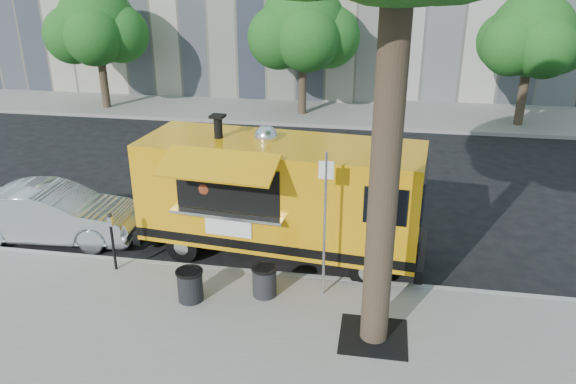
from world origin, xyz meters
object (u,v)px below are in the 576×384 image
far_tree_c (532,35)px  trash_bin_left (190,284)px  sign_post (325,217)px  food_truck (279,195)px  sedan (53,214)px  far_tree_b (303,27)px  trash_bin_right (264,280)px  parking_meter (112,235)px  far_tree_a (97,25)px

far_tree_c → trash_bin_left: 17.46m
far_tree_c → sign_post: bearing=-114.8°
sign_post → trash_bin_left: sign_post is taller
food_truck → sedan: size_ratio=1.60×
trash_bin_left → sedan: bearing=152.4°
far_tree_b → trash_bin_right: far_tree_b is taller
far_tree_c → trash_bin_left: far_tree_c is taller
sign_post → parking_meter: 4.64m
far_tree_b → sedan: size_ratio=1.32×
food_truck → sedan: food_truck is taller
food_truck → trash_bin_right: bearing=-82.3°
far_tree_c → parking_meter: 17.82m
far_tree_b → sign_post: bearing=-79.9°
parking_meter → sedan: parking_meter is taller
sign_post → sedan: sign_post is taller
sedan → far_tree_a: bearing=16.4°
far_tree_a → far_tree_b: far_tree_b is taller
far_tree_c → sedan: (-13.23, -12.40, -3.03)m
far_tree_b → trash_bin_right: bearing=-84.5°
trash_bin_left → far_tree_c: bearing=58.4°
sign_post → trash_bin_right: 1.80m
far_tree_a → trash_bin_left: (9.00, -14.51, -3.28)m
parking_meter → food_truck: (3.33, 1.52, 0.53)m
sign_post → food_truck: food_truck is taller
far_tree_c → sign_post: size_ratio=1.74×
far_tree_c → trash_bin_right: 16.42m
parking_meter → far_tree_a: bearing=117.1°
sign_post → trash_bin_left: bearing=-165.5°
food_truck → trash_bin_right: food_truck is taller
sign_post → sedan: bearing=167.1°
far_tree_a → sedan: (4.77, -12.30, -3.09)m
far_tree_a → sign_post: size_ratio=1.79×
far_tree_a → food_truck: size_ratio=0.80×
far_tree_b → food_truck: bearing=-83.9°
far_tree_b → sign_post: 14.61m
sign_post → sedan: size_ratio=0.72×
far_tree_a → far_tree_b: bearing=2.5°
far_tree_a → parking_meter: far_tree_a is taller
far_tree_c → sedan: far_tree_c is taller
parking_meter → trash_bin_right: (3.40, -0.44, -0.50)m
far_tree_c → far_tree_b: bearing=178.1°
trash_bin_left → trash_bin_right: trash_bin_left is taller
trash_bin_left → far_tree_a: bearing=121.8°
parking_meter → food_truck: bearing=24.6°
far_tree_a → sedan: 13.55m
far_tree_b → trash_bin_right: size_ratio=8.78×
far_tree_a → far_tree_c: bearing=0.3°
far_tree_c → sign_post: (-6.45, -13.95, -1.87)m
far_tree_c → food_truck: bearing=-122.1°
far_tree_a → sign_post: (11.55, -13.85, -1.93)m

